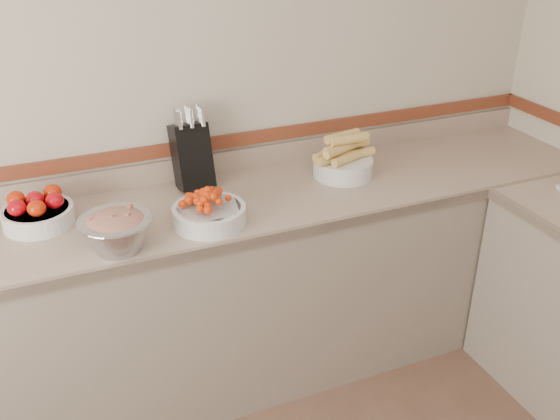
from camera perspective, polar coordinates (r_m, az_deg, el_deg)
name	(u,v)px	position (r m, az deg, el deg)	size (l,w,h in m)	color
back_wall	(143,96)	(2.73, -12.37, 10.11)	(4.00, 4.00, 0.00)	beige
counter_back	(178,303)	(2.81, -9.29, -8.37)	(4.00, 0.65, 1.08)	tan
knife_block	(192,154)	(2.75, -8.08, 5.08)	(0.16, 0.19, 0.37)	black
tomato_bowl	(38,212)	(2.61, -21.29, -0.16)	(0.28, 0.28, 0.14)	silver
cherry_tomato_bowl	(209,212)	(2.46, -6.52, -0.14)	(0.29, 0.29, 0.15)	silver
corn_bowl	(343,161)	(2.87, 5.79, 4.49)	(0.30, 0.28, 0.20)	silver
rhubarb_bowl	(117,230)	(2.33, -14.70, -1.80)	(0.27, 0.27, 0.15)	#B2B2BA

